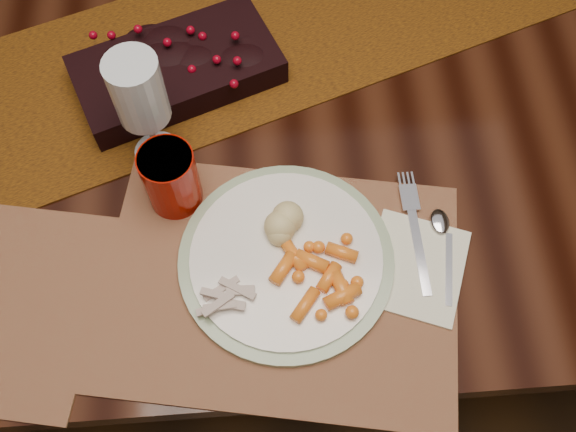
{
  "coord_description": "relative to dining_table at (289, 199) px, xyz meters",
  "views": [
    {
      "loc": [
        -0.05,
        -0.65,
        1.59
      ],
      "look_at": [
        -0.02,
        -0.26,
        0.8
      ],
      "focal_mm": 40.0,
      "sensor_mm": 36.0,
      "label": 1
    }
  ],
  "objects": [
    {
      "name": "centerpiece",
      "position": [
        -0.18,
        0.03,
        0.41
      ],
      "size": [
        0.36,
        0.27,
        0.06
      ],
      "primitive_type": null,
      "rotation": [
        0.0,
        0.0,
        0.37
      ],
      "color": "black",
      "rests_on": "table_runner"
    },
    {
      "name": "dining_table",
      "position": [
        0.0,
        0.0,
        0.0
      ],
      "size": [
        1.8,
        1.0,
        0.75
      ],
      "primitive_type": "cube",
      "color": "black",
      "rests_on": "floor"
    },
    {
      "name": "table_runner",
      "position": [
        -0.05,
        0.12,
        0.38
      ],
      "size": [
        1.71,
        0.91,
        0.0
      ],
      "primitive_type": "cube",
      "rotation": [
        0.0,
        0.0,
        0.35
      ],
      "color": "black",
      "rests_on": "dining_table"
    },
    {
      "name": "napkin",
      "position": [
        0.15,
        -0.33,
        0.38
      ],
      "size": [
        0.17,
        0.19,
        0.01
      ],
      "primitive_type": "cube",
      "rotation": [
        0.0,
        0.0,
        -0.37
      ],
      "color": "white",
      "rests_on": "placemat_main"
    },
    {
      "name": "red_cup",
      "position": [
        -0.18,
        -0.19,
        0.43
      ],
      "size": [
        0.09,
        0.09,
        0.11
      ],
      "primitive_type": "cylinder",
      "rotation": [
        0.0,
        0.0,
        0.14
      ],
      "color": "#920B00",
      "rests_on": "placemat_main"
    },
    {
      "name": "floor",
      "position": [
        0.0,
        0.0,
        -0.38
      ],
      "size": [
        5.0,
        5.0,
        0.0
      ],
      "primitive_type": "plane",
      "color": "black",
      "rests_on": "ground"
    },
    {
      "name": "dinner_plate",
      "position": [
        -0.03,
        -0.3,
        0.39
      ],
      "size": [
        0.35,
        0.35,
        0.02
      ],
      "primitive_type": "cylinder",
      "rotation": [
        0.0,
        0.0,
        -0.17
      ],
      "color": "white",
      "rests_on": "placemat_main"
    },
    {
      "name": "placemat_main",
      "position": [
        -0.04,
        -0.33,
        0.38
      ],
      "size": [
        0.54,
        0.44,
        0.0
      ],
      "primitive_type": "cube",
      "rotation": [
        0.0,
        0.0,
        -0.19
      ],
      "color": "#87674B",
      "rests_on": "dining_table"
    },
    {
      "name": "turkey_shreds",
      "position": [
        -0.11,
        -0.36,
        0.4
      ],
      "size": [
        0.08,
        0.07,
        0.02
      ],
      "primitive_type": null,
      "rotation": [
        0.0,
        0.0,
        -0.06
      ],
      "color": "#A1908A",
      "rests_on": "dinner_plate"
    },
    {
      "name": "baby_carrots",
      "position": [
        0.0,
        -0.34,
        0.4
      ],
      "size": [
        0.12,
        0.1,
        0.02
      ],
      "primitive_type": null,
      "rotation": [
        0.0,
        0.0,
        -0.05
      ],
      "color": "orange",
      "rests_on": "dinner_plate"
    },
    {
      "name": "fork",
      "position": [
        0.16,
        -0.28,
        0.39
      ],
      "size": [
        0.03,
        0.17,
        0.0
      ],
      "primitive_type": null,
      "rotation": [
        0.0,
        0.0,
        0.01
      ],
      "color": "silver",
      "rests_on": "napkin"
    },
    {
      "name": "spoon",
      "position": [
        0.2,
        -0.31,
        0.39
      ],
      "size": [
        0.05,
        0.14,
        0.0
      ],
      "primitive_type": null,
      "rotation": [
        0.0,
        0.0,
        -0.19
      ],
      "color": "#ADAEB9",
      "rests_on": "napkin"
    },
    {
      "name": "mashed_potatoes",
      "position": [
        -0.03,
        -0.26,
        0.42
      ],
      "size": [
        0.11,
        0.1,
        0.05
      ],
      "primitive_type": null,
      "rotation": [
        0.0,
        0.0,
        0.27
      ],
      "color": "tan",
      "rests_on": "dinner_plate"
    },
    {
      "name": "wine_glass",
      "position": [
        -0.21,
        -0.11,
        0.48
      ],
      "size": [
        0.08,
        0.08,
        0.2
      ],
      "primitive_type": null,
      "rotation": [
        0.0,
        0.0,
        0.03
      ],
      "color": "silver",
      "rests_on": "dining_table"
    }
  ]
}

